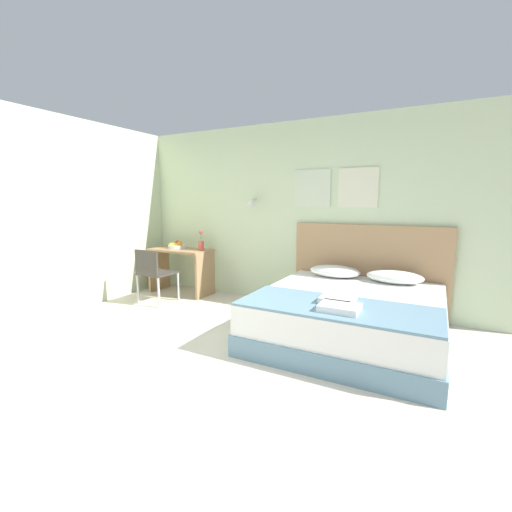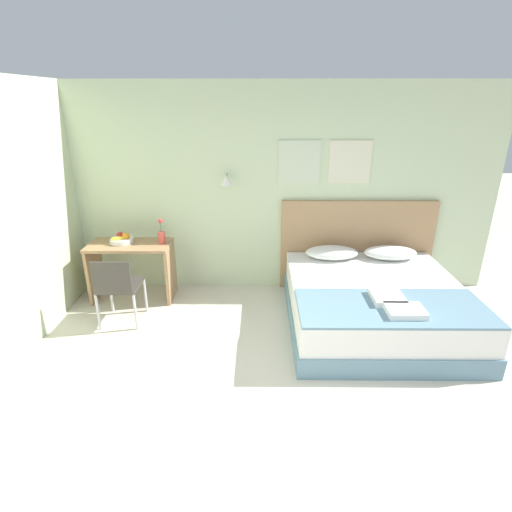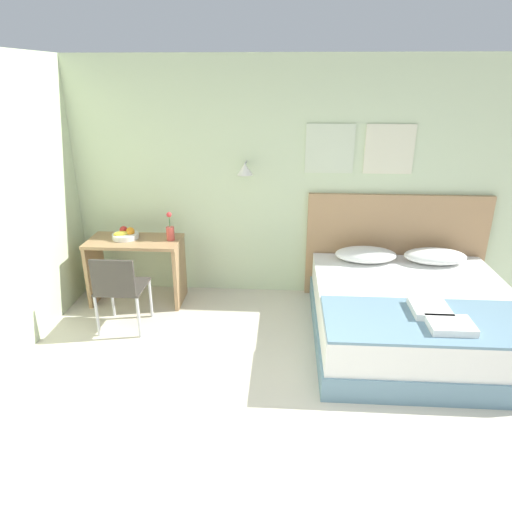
% 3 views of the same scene
% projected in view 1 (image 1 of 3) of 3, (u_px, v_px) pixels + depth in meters
% --- Properties ---
extents(ground_plane, '(24.00, 24.00, 0.00)m').
position_uv_depth(ground_plane, '(149.00, 393.00, 2.75)').
color(ground_plane, beige).
extents(wall_back, '(5.81, 0.31, 2.65)m').
position_uv_depth(wall_back, '(290.00, 214.00, 5.07)').
color(wall_back, beige).
rests_on(wall_back, ground_plane).
extents(bed, '(1.90, 1.97, 0.53)m').
position_uv_depth(bed, '(349.00, 317.00, 3.77)').
color(bed, '#66899E').
rests_on(bed, ground_plane).
extents(headboard, '(2.02, 0.06, 1.21)m').
position_uv_depth(headboard, '(367.00, 270.00, 4.60)').
color(headboard, '#A87F56').
rests_on(headboard, ground_plane).
extents(pillow_left, '(0.67, 0.37, 0.15)m').
position_uv_depth(pillow_left, '(335.00, 271.00, 4.54)').
color(pillow_left, white).
rests_on(pillow_left, bed).
extents(pillow_right, '(0.67, 0.37, 0.15)m').
position_uv_depth(pillow_right, '(395.00, 277.00, 4.20)').
color(pillow_right, white).
rests_on(pillow_right, bed).
extents(throw_blanket, '(1.84, 0.79, 0.02)m').
position_uv_depth(throw_blanket, '(336.00, 307.00, 3.23)').
color(throw_blanket, '#66899E').
rests_on(throw_blanket, bed).
extents(folded_towel_near_foot, '(0.31, 0.35, 0.06)m').
position_uv_depth(folded_towel_near_foot, '(338.00, 299.00, 3.35)').
color(folded_towel_near_foot, white).
rests_on(folded_towel_near_foot, throw_blanket).
extents(folded_towel_mid_bed, '(0.35, 0.27, 0.06)m').
position_uv_depth(folded_towel_mid_bed, '(340.00, 308.00, 3.07)').
color(folded_towel_mid_bed, white).
rests_on(folded_towel_mid_bed, throw_blanket).
extents(desk, '(1.02, 0.52, 0.74)m').
position_uv_depth(desk, '(181.00, 263.00, 5.67)').
color(desk, '#A87F56').
rests_on(desk, ground_plane).
extents(desk_chair, '(0.46, 0.46, 0.82)m').
position_uv_depth(desk_chair, '(153.00, 271.00, 5.06)').
color(desk_chair, '#3D3833').
rests_on(desk_chair, ground_plane).
extents(fruit_bowl, '(0.29, 0.29, 0.13)m').
position_uv_depth(fruit_bowl, '(177.00, 246.00, 5.71)').
color(fruit_bowl, silver).
rests_on(fruit_bowl, desk).
extents(flower_vase, '(0.09, 0.09, 0.32)m').
position_uv_depth(flower_vase, '(201.00, 244.00, 5.45)').
color(flower_vase, '#D14C42').
rests_on(flower_vase, desk).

